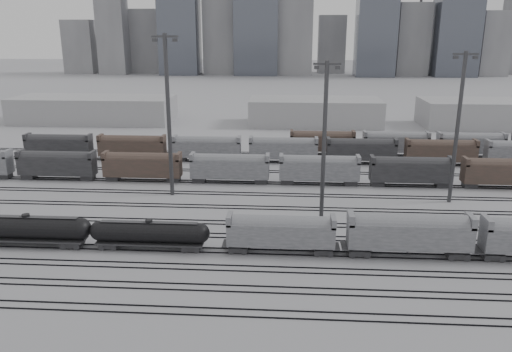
# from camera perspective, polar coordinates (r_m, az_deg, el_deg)

# --- Properties ---
(ground) EXTENTS (900.00, 900.00, 0.00)m
(ground) POSITION_cam_1_polar(r_m,az_deg,el_deg) (65.70, 1.61, -9.08)
(ground) COLOR #B4B4B9
(ground) RESTS_ON ground
(tracks) EXTENTS (220.00, 71.50, 0.16)m
(tracks) POSITION_cam_1_polar(r_m,az_deg,el_deg) (81.82, 2.10, -3.78)
(tracks) COLOR black
(tracks) RESTS_ON ground
(tank_car_a) EXTENTS (17.58, 2.93, 4.34)m
(tank_car_a) POSITION_cam_1_polar(r_m,az_deg,el_deg) (74.30, -24.66, -5.45)
(tank_car_a) COLOR black
(tank_car_a) RESTS_ON ground
(tank_car_b) EXTENTS (16.14, 2.69, 3.99)m
(tank_car_b) POSITION_cam_1_polar(r_m,az_deg,el_deg) (68.11, -12.06, -6.38)
(tank_car_b) COLOR black
(tank_car_b) RESTS_ON ground
(hopper_car_a) EXTENTS (14.08, 2.80, 5.04)m
(hopper_car_a) POSITION_cam_1_polar(r_m,az_deg,el_deg) (65.32, 2.86, -6.27)
(hopper_car_a) COLOR black
(hopper_car_a) RESTS_ON ground
(hopper_car_b) EXTENTS (15.73, 3.13, 5.63)m
(hopper_car_b) POSITION_cam_1_polar(r_m,az_deg,el_deg) (67.02, 17.12, -6.07)
(hopper_car_b) COLOR black
(hopper_car_b) RESTS_ON ground
(light_mast_b) EXTENTS (4.44, 0.71, 27.77)m
(light_mast_b) POSITION_cam_1_polar(r_m,az_deg,el_deg) (86.78, -9.98, 7.16)
(light_mast_b) COLOR #39393C
(light_mast_b) RESTS_ON ground
(light_mast_c) EXTENTS (3.87, 0.62, 24.19)m
(light_mast_c) POSITION_cam_1_polar(r_m,az_deg,el_deg) (72.99, 7.80, 4.03)
(light_mast_c) COLOR #39393C
(light_mast_c) RESTS_ON ground
(light_mast_d) EXTENTS (4.01, 0.64, 25.09)m
(light_mast_d) POSITION_cam_1_polar(r_m,az_deg,el_deg) (88.30, 22.06, 5.43)
(light_mast_d) COLOR #39393C
(light_mast_d) RESTS_ON ground
(bg_string_near) EXTENTS (151.00, 3.00, 5.60)m
(bg_string_near) POSITION_cam_1_polar(r_m,az_deg,el_deg) (94.95, 7.23, 0.68)
(bg_string_near) COLOR gray
(bg_string_near) RESTS_ON ground
(bg_string_mid) EXTENTS (151.00, 3.00, 5.60)m
(bg_string_mid) POSITION_cam_1_polar(r_m,az_deg,el_deg) (111.41, 11.93, 2.79)
(bg_string_mid) COLOR black
(bg_string_mid) RESTS_ON ground
(bg_string_far) EXTENTS (66.00, 3.00, 5.60)m
(bg_string_far) POSITION_cam_1_polar(r_m,az_deg,el_deg) (122.69, 19.56, 3.42)
(bg_string_far) COLOR #513B33
(bg_string_far) RESTS_ON ground
(warehouse_left) EXTENTS (50.00, 18.00, 8.00)m
(warehouse_left) POSITION_cam_1_polar(r_m,az_deg,el_deg) (168.11, -18.05, 7.24)
(warehouse_left) COLOR #A6A6A9
(warehouse_left) RESTS_ON ground
(warehouse_mid) EXTENTS (40.00, 18.00, 8.00)m
(warehouse_mid) POSITION_cam_1_polar(r_m,az_deg,el_deg) (156.40, 6.73, 7.30)
(warehouse_mid) COLOR #A6A6A9
(warehouse_mid) RESTS_ON ground
(warehouse_right) EXTENTS (35.00, 18.00, 8.00)m
(warehouse_right) POSITION_cam_1_polar(r_m,az_deg,el_deg) (166.56, 24.29, 6.53)
(warehouse_right) COLOR #A6A6A9
(warehouse_right) RESTS_ON ground
(skyline) EXTENTS (316.00, 22.40, 95.00)m
(skyline) POSITION_cam_1_polar(r_m,az_deg,el_deg) (339.49, 5.57, 17.34)
(skyline) COLOR #949597
(skyline) RESTS_ON ground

